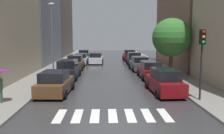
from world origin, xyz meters
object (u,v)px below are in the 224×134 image
at_px(parked_car_left_third, 76,63).
at_px(traffic_light_right_corner, 202,49).
at_px(parked_car_right_fourth, 134,59).
at_px(car_midroad, 96,59).
at_px(parked_car_right_second, 150,70).
at_px(street_tree_right, 171,38).
at_px(parked_car_left_fourth, 81,59).
at_px(parked_car_right_nearest, 164,82).
at_px(parked_car_left_nearest, 55,83).
at_px(parked_car_right_fifth, 129,55).
at_px(parked_car_left_second, 68,70).
at_px(parked_car_left_fifth, 84,55).
at_px(parked_car_right_third, 139,64).
at_px(lamp_post_left, 52,34).

height_order(parked_car_left_third, traffic_light_right_corner, traffic_light_right_corner).
xyz_separation_m(parked_car_right_fourth, car_midroad, (-5.53, 0.73, -0.04)).
bearing_deg(parked_car_right_second, street_tree_right, -75.82).
relative_size(parked_car_left_fourth, street_tree_right, 0.74).
xyz_separation_m(parked_car_right_nearest, parked_car_right_second, (0.13, 6.21, -0.03)).
height_order(parked_car_left_nearest, car_midroad, parked_car_left_nearest).
distance_m(parked_car_right_fifth, street_tree_right, 17.72).
bearing_deg(parked_car_left_nearest, parked_car_left_second, 2.93).
relative_size(parked_car_right_nearest, traffic_light_right_corner, 1.13).
bearing_deg(street_tree_right, parked_car_left_second, -178.30).
relative_size(parked_car_left_fifth, parked_car_right_nearest, 0.98).
bearing_deg(parked_car_right_nearest, parked_car_right_fifth, -2.55).
height_order(parked_car_left_second, parked_car_left_fourth, parked_car_left_second).
distance_m(parked_car_right_third, parked_car_right_fifth, 12.17).
bearing_deg(parked_car_left_third, parked_car_right_nearest, -149.27).
bearing_deg(parked_car_left_second, lamp_post_left, 57.92).
distance_m(parked_car_left_nearest, car_midroad, 19.37).
bearing_deg(traffic_light_right_corner, parked_car_right_second, 99.63).
height_order(parked_car_right_nearest, parked_car_right_second, parked_car_right_nearest).
bearing_deg(parked_car_right_second, car_midroad, 22.85).
bearing_deg(parked_car_left_second, parked_car_left_fifth, 0.64).
distance_m(parked_car_right_fourth, lamp_post_left, 14.81).
distance_m(parked_car_right_nearest, parked_car_right_second, 6.21).
relative_size(parked_car_right_second, parked_car_right_fifth, 1.13).
xyz_separation_m(parked_car_left_second, parked_car_right_third, (7.63, 5.42, -0.06)).
height_order(parked_car_right_second, lamp_post_left, lamp_post_left).
distance_m(car_midroad, traffic_light_right_corner, 22.93).
distance_m(parked_car_right_fourth, car_midroad, 5.58).
xyz_separation_m(parked_car_left_second, car_midroad, (2.24, 12.68, -0.07)).
height_order(parked_car_left_fourth, parked_car_right_third, parked_car_right_third).
bearing_deg(lamp_post_left, car_midroad, 71.57).
bearing_deg(parked_car_right_nearest, parked_car_left_fifth, 14.52).
height_order(parked_car_left_second, parked_car_right_fourth, parked_car_left_second).
bearing_deg(car_midroad, parked_car_left_fourth, 106.85).
distance_m(parked_car_right_second, car_midroad, 14.13).
height_order(parked_car_right_third, parked_car_right_fifth, parked_car_right_fifth).
relative_size(parked_car_left_fourth, parked_car_right_fifth, 1.03).
xyz_separation_m(parked_car_left_second, parked_car_left_fifth, (-0.01, 18.53, -0.02)).
bearing_deg(parked_car_left_fourth, lamp_post_left, 172.55).
xyz_separation_m(parked_car_right_third, parked_car_right_fifth, (0.04, 12.17, 0.05)).
xyz_separation_m(parked_car_right_third, traffic_light_right_corner, (1.73, -14.39, 2.51)).
bearing_deg(parked_car_right_fifth, parked_car_right_fourth, -179.26).
relative_size(parked_car_left_fifth, lamp_post_left, 0.67).
distance_m(parked_car_left_third, parked_car_left_fourth, 5.42).
distance_m(parked_car_right_nearest, parked_car_right_third, 11.89).
relative_size(parked_car_right_third, lamp_post_left, 0.64).
xyz_separation_m(parked_car_left_third, parked_car_right_fourth, (7.84, 5.30, -0.01)).
xyz_separation_m(parked_car_left_fourth, lamp_post_left, (-1.76, -11.03, 3.51)).
bearing_deg(parked_car_right_third, street_tree_right, -157.24).
distance_m(parked_car_left_second, parked_car_left_third, 6.66).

